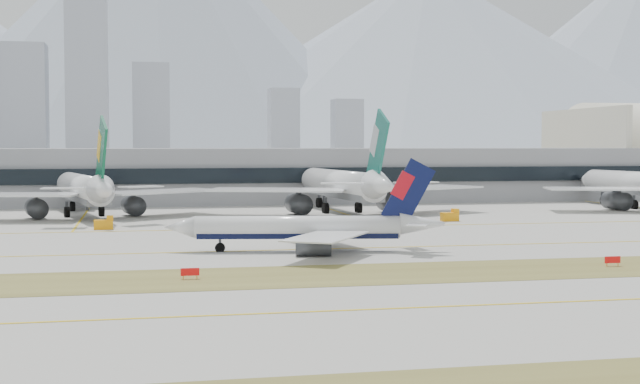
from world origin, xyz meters
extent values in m
plane|color=#A2A098|center=(0.00, 0.00, 0.00)|extent=(3000.00, 3000.00, 0.00)
cube|color=brown|center=(0.00, -32.00, 0.02)|extent=(360.00, 18.00, 0.06)
cube|color=yellow|center=(0.00, -5.00, 0.03)|extent=(360.00, 0.45, 0.04)
cube|color=yellow|center=(0.00, -55.00, 0.03)|extent=(360.00, 0.45, 0.04)
cube|color=yellow|center=(0.00, 30.00, 0.03)|extent=(360.00, 0.45, 0.04)
cylinder|color=white|center=(-12.36, -7.17, 3.67)|extent=(30.58, 8.71, 3.33)
cube|color=black|center=(-12.36, -7.17, 2.75)|extent=(29.89, 8.11, 1.50)
cone|color=white|center=(-29.64, -4.04, 3.67)|extent=(5.18, 4.11, 3.33)
cone|color=white|center=(5.97, -10.49, 4.08)|extent=(7.26, 4.49, 3.33)
cube|color=white|center=(-6.85, 1.22, 3.17)|extent=(10.71, 17.61, 0.20)
cube|color=white|center=(5.49, -6.00, 4.33)|extent=(3.56, 5.02, 0.13)
cylinder|color=#3F4247|center=(-9.08, -1.50, 1.33)|extent=(5.44, 3.37, 2.50)
cube|color=#3F4247|center=(-9.08, -1.50, 2.33)|extent=(2.13, 0.62, 1.17)
cube|color=white|center=(-10.14, -16.96, 3.17)|extent=(15.14, 17.91, 0.20)
cube|color=white|center=(3.95, -14.53, 4.33)|extent=(4.82, 5.51, 0.13)
cylinder|color=#3F4247|center=(-11.28, -13.63, 1.33)|extent=(5.44, 3.37, 2.50)
cube|color=#3F4247|center=(-11.28, -13.63, 2.33)|extent=(2.13, 0.62, 1.17)
cube|color=#0A1142|center=(3.89, -10.11, 8.73)|extent=(8.15, 1.76, 10.44)
cube|color=red|center=(3.05, -9.96, 9.86)|extent=(3.72, 1.02, 4.47)
cylinder|color=#3F4247|center=(-23.75, -5.10, 1.00)|extent=(0.40, 0.40, 2.00)
cylinder|color=black|center=(-23.75, -5.10, 0.58)|extent=(1.58, 0.84, 1.50)
cylinder|color=#3F4247|center=(-11.91, -9.45, 1.00)|extent=(0.40, 0.40, 2.00)
cylinder|color=black|center=(-11.91, -9.45, 0.58)|extent=(1.58, 0.84, 1.50)
cylinder|color=#3F4247|center=(-11.14, -5.19, 1.00)|extent=(0.40, 0.40, 2.00)
cylinder|color=black|center=(-11.14, -5.19, 0.58)|extent=(1.58, 0.84, 1.50)
cylinder|color=white|center=(-47.38, 67.70, 6.38)|extent=(14.69, 44.08, 5.80)
cube|color=slate|center=(-47.38, 67.70, 4.78)|extent=(13.66, 43.05, 2.61)
cone|color=white|center=(-52.58, 92.42, 6.38)|extent=(7.05, 7.74, 5.80)
cone|color=white|center=(-41.87, 41.49, 7.10)|extent=(7.68, 10.72, 5.80)
cube|color=white|center=(-30.74, 64.63, 5.51)|extent=(30.21, 26.10, 0.35)
cube|color=white|center=(-34.87, 44.83, 7.54)|extent=(9.16, 7.74, 0.23)
cylinder|color=#3F4247|center=(-36.44, 66.39, 2.32)|extent=(5.76, 8.04, 4.35)
cube|color=#3F4247|center=(-36.44, 66.39, 4.06)|extent=(1.05, 3.07, 2.03)
cube|color=white|center=(-61.37, 58.19, 5.51)|extent=(29.64, 17.45, 0.35)
cube|color=white|center=(-49.62, 41.73, 7.54)|extent=(8.52, 5.10, 0.23)
cylinder|color=#3F4247|center=(-56.86, 62.10, 2.32)|extent=(5.76, 8.04, 4.35)
cube|color=#3F4247|center=(-56.86, 62.10, 4.06)|extent=(1.05, 3.07, 2.03)
cube|color=#0C5837|center=(-42.50, 44.47, 13.99)|extent=(3.00, 11.97, 15.55)
cube|color=#E9A70D|center=(-42.75, 45.66, 15.68)|extent=(1.75, 5.48, 6.65)
cylinder|color=#3F4247|center=(-50.81, 84.00, 1.74)|extent=(0.70, 0.70, 3.48)
cylinder|color=black|center=(-50.81, 84.00, 1.01)|extent=(1.53, 2.76, 2.61)
cylinder|color=#3F4247|center=(-50.82, 65.74, 1.74)|extent=(0.70, 0.70, 3.48)
cylinder|color=black|center=(-50.82, 65.74, 1.01)|extent=(1.53, 2.76, 2.61)
cylinder|color=#3F4247|center=(-43.44, 67.29, 1.74)|extent=(0.70, 0.70, 3.48)
cylinder|color=black|center=(-43.44, 67.29, 1.01)|extent=(1.53, 2.76, 2.61)
cylinder|color=white|center=(11.36, 66.61, 6.86)|extent=(9.89, 47.48, 6.23)
cube|color=slate|center=(11.36, 66.61, 5.14)|extent=(8.88, 46.46, 2.81)
cone|color=white|center=(9.25, 93.69, 6.86)|extent=(6.78, 7.67, 6.23)
cone|color=white|center=(13.61, 37.89, 7.64)|extent=(7.03, 10.93, 6.23)
cube|color=white|center=(28.69, 61.02, 5.92)|extent=(32.90, 25.62, 0.37)
cube|color=white|center=(21.54, 40.48, 8.11)|extent=(9.82, 7.57, 0.25)
cylinder|color=#3F4247|center=(22.85, 63.69, 2.49)|extent=(5.27, 8.20, 4.68)
cube|color=#3F4247|center=(22.85, 63.69, 4.36)|extent=(0.72, 3.30, 2.18)
cube|color=white|center=(-4.88, 58.40, 5.92)|extent=(32.67, 22.09, 0.37)
cube|color=white|center=(5.38, 39.22, 8.11)|extent=(9.56, 6.50, 0.25)
cylinder|color=#3F4247|center=(0.47, 61.94, 2.49)|extent=(5.27, 8.20, 4.68)
cube|color=#3F4247|center=(0.47, 61.94, 4.36)|extent=(0.72, 3.30, 2.18)
cube|color=#166155|center=(13.35, 41.15, 15.04)|extent=(1.58, 13.04, 16.72)
cube|color=#ABB0B5|center=(13.25, 42.46, 16.86)|extent=(1.14, 5.91, 7.16)
cylinder|color=#3F4247|center=(9.97, 84.47, 1.87)|extent=(0.75, 0.75, 3.74)
cylinder|color=black|center=(9.97, 84.47, 1.09)|extent=(1.31, 2.88, 2.81)
cylinder|color=#3F4247|center=(7.43, 64.99, 1.87)|extent=(0.75, 0.75, 3.74)
cylinder|color=black|center=(7.43, 64.99, 1.09)|extent=(1.31, 2.88, 2.81)
cylinder|color=#3F4247|center=(15.51, 65.62, 1.87)|extent=(0.75, 0.75, 3.74)
cylinder|color=black|center=(15.51, 65.62, 1.09)|extent=(1.31, 2.88, 2.81)
cone|color=white|center=(86.89, 89.55, 6.33)|extent=(6.33, 7.13, 5.75)
cube|color=white|center=(74.27, 56.84, 5.46)|extent=(30.08, 20.10, 0.35)
cylinder|color=#3F4247|center=(79.16, 60.17, 2.30)|extent=(4.95, 7.60, 4.31)
cube|color=#3F4247|center=(79.16, 60.17, 4.03)|extent=(0.70, 3.05, 2.01)
cylinder|color=#3F4247|center=(87.66, 81.05, 1.73)|extent=(0.69, 0.69, 3.45)
cylinder|color=black|center=(87.66, 81.05, 1.01)|extent=(1.24, 2.67, 2.59)
cylinder|color=#3F4247|center=(85.54, 63.06, 1.73)|extent=(0.69, 0.69, 3.45)
cylinder|color=black|center=(85.54, 63.06, 1.01)|extent=(1.24, 2.67, 2.59)
cube|color=gray|center=(0.00, 115.00, 7.50)|extent=(280.00, 42.00, 15.00)
cube|color=black|center=(0.00, 93.50, 7.95)|extent=(280.00, 1.20, 4.00)
cube|color=beige|center=(110.00, 135.00, 14.10)|extent=(2.00, 57.00, 27.90)
cube|color=red|center=(-29.83, -32.00, 0.90)|extent=(2.20, 0.15, 0.90)
cylinder|color=orange|center=(-30.63, -32.00, 0.25)|extent=(0.10, 0.10, 0.50)
cylinder|color=orange|center=(-29.03, -32.00, 0.25)|extent=(0.10, 0.10, 0.50)
cube|color=red|center=(24.89, -32.00, 0.90)|extent=(2.20, 0.15, 0.90)
cylinder|color=orange|center=(24.09, -32.00, 0.25)|extent=(0.10, 0.10, 0.50)
cylinder|color=orange|center=(25.69, -32.00, 0.25)|extent=(0.10, 0.10, 0.50)
cube|color=#FF9F0D|center=(-41.94, 34.59, 0.90)|extent=(3.50, 2.00, 1.80)
cube|color=#FF9F0D|center=(-40.74, 34.59, 2.10)|extent=(1.20, 1.80, 1.00)
cylinder|color=black|center=(-43.14, 33.79, 0.35)|extent=(0.70, 0.30, 0.70)
cylinder|color=black|center=(-43.14, 35.39, 0.35)|extent=(0.70, 0.30, 0.70)
cylinder|color=black|center=(-40.74, 33.79, 0.35)|extent=(0.70, 0.30, 0.70)
cylinder|color=black|center=(-40.74, 35.39, 0.35)|extent=(0.70, 0.30, 0.70)
cube|color=#FF9F0D|center=(28.27, 38.62, 0.90)|extent=(3.50, 2.00, 1.80)
cube|color=#FF9F0D|center=(29.47, 38.62, 2.10)|extent=(1.20, 1.80, 1.00)
cylinder|color=black|center=(27.07, 37.82, 0.35)|extent=(0.70, 0.30, 0.70)
cylinder|color=black|center=(27.07, 39.42, 0.35)|extent=(0.70, 0.30, 0.70)
cylinder|color=black|center=(29.47, 37.82, 0.35)|extent=(0.70, 0.30, 0.70)
cylinder|color=black|center=(29.47, 39.42, 0.35)|extent=(0.70, 0.30, 0.70)
cube|color=#9CA2B2|center=(-105.00, 455.00, 40.00)|extent=(30.00, 27.00, 80.00)
cube|color=#9CA2B2|center=(-65.00, 450.00, 55.00)|extent=(26.00, 23.40, 110.00)
cube|color=#9CA2B2|center=(-25.00, 465.00, 35.00)|extent=(24.00, 21.60, 70.00)
cube|color=#9CA2B2|center=(65.00, 470.00, 27.50)|extent=(20.00, 18.00, 55.00)
cube|color=#9CA2B2|center=(110.00, 470.00, 24.00)|extent=(20.00, 18.00, 48.00)
cone|color=#9EA8B7|center=(0.00, 1400.00, 211.50)|extent=(900.00, 900.00, 470.00)
cone|color=#9EA8B7|center=(480.00, 1390.00, 157.50)|extent=(1120.00, 1120.00, 350.00)
camera|label=1|loc=(-36.13, -137.25, 15.81)|focal=50.00mm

